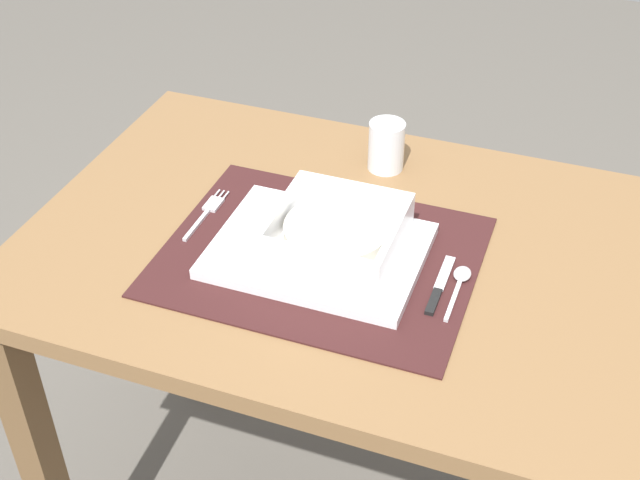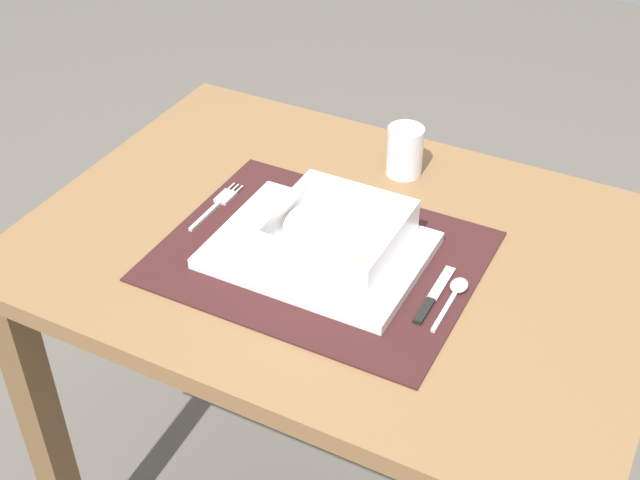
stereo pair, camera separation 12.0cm
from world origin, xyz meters
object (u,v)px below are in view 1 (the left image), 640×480
object	(u,v)px
porridge_bowl	(336,234)
fork	(208,210)
butter_knife	(439,288)
drinking_glass	(386,148)
spoon	(460,279)
dining_table	(338,299)

from	to	relation	value
porridge_bowl	fork	size ratio (longest dim) A/B	1.30
butter_knife	drinking_glass	world-z (taller)	drinking_glass
spoon	drinking_glass	distance (m)	0.31
spoon	butter_knife	world-z (taller)	spoon
porridge_bowl	butter_knife	xyz separation A→B (m)	(0.16, -0.02, -0.03)
dining_table	butter_knife	xyz separation A→B (m)	(0.16, -0.06, 0.12)
fork	drinking_glass	world-z (taller)	drinking_glass
butter_knife	drinking_glass	distance (m)	0.32
spoon	butter_knife	bearing A→B (deg)	-129.86
dining_table	fork	bearing A→B (deg)	-178.62
fork	porridge_bowl	bearing A→B (deg)	-7.95
butter_knife	dining_table	bearing A→B (deg)	159.38
dining_table	porridge_bowl	distance (m)	0.16
spoon	drinking_glass	world-z (taller)	drinking_glass
porridge_bowl	drinking_glass	distance (m)	0.25
porridge_bowl	spoon	world-z (taller)	porridge_bowl
drinking_glass	butter_knife	bearing A→B (deg)	-60.16
dining_table	spoon	xyz separation A→B (m)	(0.19, -0.04, 0.12)
porridge_bowl	drinking_glass	world-z (taller)	drinking_glass
drinking_glass	dining_table	bearing A→B (deg)	-91.98
butter_knife	drinking_glass	size ratio (longest dim) A/B	1.53
fork	spoon	xyz separation A→B (m)	(0.40, -0.03, 0.00)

